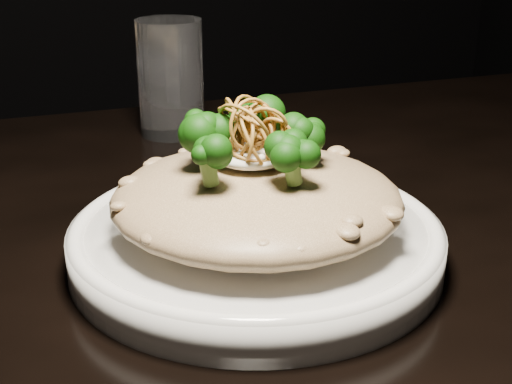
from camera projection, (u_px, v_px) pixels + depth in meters
table at (329, 295)px, 0.65m from camera, size 1.10×0.80×0.75m
plate at (256, 242)px, 0.53m from camera, size 0.28×0.28×0.03m
risotto at (257, 198)px, 0.52m from camera, size 0.21×0.21×0.05m
broccoli at (256, 135)px, 0.50m from camera, size 0.13×0.13×0.05m
cheese at (251, 153)px, 0.51m from camera, size 0.06×0.06×0.02m
shallots at (258, 122)px, 0.50m from camera, size 0.05×0.05×0.03m
drinking_glass at (171, 78)px, 0.81m from camera, size 0.09×0.09×0.13m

